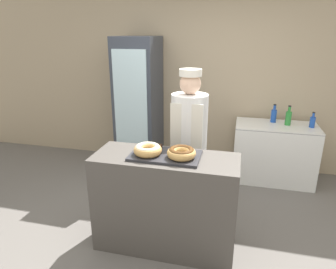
{
  "coord_description": "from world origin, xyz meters",
  "views": [
    {
      "loc": [
        0.62,
        -2.43,
        2.03
      ],
      "look_at": [
        0.0,
        0.1,
        1.13
      ],
      "focal_mm": 32.0,
      "sensor_mm": 36.0,
      "label": 1
    }
  ],
  "objects_px": {
    "donut_light_glaze": "(148,149)",
    "bottle_blue": "(312,122)",
    "donut_chocolate_glaze": "(181,152)",
    "brownie_back_left": "(158,146)",
    "chest_freezer": "(274,152)",
    "bottle_green": "(288,118)",
    "bottle_blue_b": "(274,115)",
    "beverage_fridge": "(139,105)",
    "baker_person": "(189,143)",
    "brownie_back_right": "(180,148)",
    "serving_tray": "(165,155)"
  },
  "relations": [
    {
      "from": "chest_freezer",
      "to": "bottle_blue_b",
      "type": "height_order",
      "value": "bottle_blue_b"
    },
    {
      "from": "chest_freezer",
      "to": "bottle_green",
      "type": "distance_m",
      "value": 0.53
    },
    {
      "from": "bottle_blue",
      "to": "brownie_back_right",
      "type": "bearing_deg",
      "value": -132.58
    },
    {
      "from": "baker_person",
      "to": "bottle_blue_b",
      "type": "bearing_deg",
      "value": 52.44
    },
    {
      "from": "donut_light_glaze",
      "to": "bottle_blue",
      "type": "height_order",
      "value": "donut_light_glaze"
    },
    {
      "from": "brownie_back_right",
      "to": "beverage_fridge",
      "type": "distance_m",
      "value": 1.87
    },
    {
      "from": "donut_light_glaze",
      "to": "brownie_back_left",
      "type": "distance_m",
      "value": 0.18
    },
    {
      "from": "serving_tray",
      "to": "chest_freezer",
      "type": "relative_size",
      "value": 0.58
    },
    {
      "from": "bottle_green",
      "to": "brownie_back_left",
      "type": "bearing_deg",
      "value": -130.31
    },
    {
      "from": "brownie_back_left",
      "to": "brownie_back_right",
      "type": "xyz_separation_m",
      "value": [
        0.22,
        0.0,
        0.0
      ]
    },
    {
      "from": "brownie_back_right",
      "to": "bottle_blue",
      "type": "height_order",
      "value": "bottle_blue"
    },
    {
      "from": "donut_light_glaze",
      "to": "bottle_blue_b",
      "type": "xyz_separation_m",
      "value": [
        1.25,
        1.9,
        -0.1
      ]
    },
    {
      "from": "serving_tray",
      "to": "baker_person",
      "type": "height_order",
      "value": "baker_person"
    },
    {
      "from": "beverage_fridge",
      "to": "bottle_green",
      "type": "relative_size",
      "value": 7.28
    },
    {
      "from": "donut_light_glaze",
      "to": "beverage_fridge",
      "type": "bearing_deg",
      "value": 111.57
    },
    {
      "from": "donut_chocolate_glaze",
      "to": "bottle_blue",
      "type": "xyz_separation_m",
      "value": [
        1.42,
        1.76,
        -0.12
      ]
    },
    {
      "from": "beverage_fridge",
      "to": "donut_light_glaze",
      "type": "bearing_deg",
      "value": -68.43
    },
    {
      "from": "donut_light_glaze",
      "to": "chest_freezer",
      "type": "bearing_deg",
      "value": 53.9
    },
    {
      "from": "chest_freezer",
      "to": "bottle_blue_b",
      "type": "bearing_deg",
      "value": 108.51
    },
    {
      "from": "donut_light_glaze",
      "to": "bottle_green",
      "type": "distance_m",
      "value": 2.3
    },
    {
      "from": "donut_chocolate_glaze",
      "to": "brownie_back_right",
      "type": "xyz_separation_m",
      "value": [
        -0.05,
        0.17,
        -0.03
      ]
    },
    {
      "from": "chest_freezer",
      "to": "bottle_green",
      "type": "height_order",
      "value": "bottle_green"
    },
    {
      "from": "serving_tray",
      "to": "bottle_blue_b",
      "type": "relative_size",
      "value": 2.46
    },
    {
      "from": "bottle_blue",
      "to": "bottle_green",
      "type": "height_order",
      "value": "bottle_green"
    },
    {
      "from": "baker_person",
      "to": "bottle_blue_b",
      "type": "relative_size",
      "value": 6.52
    },
    {
      "from": "bottle_green",
      "to": "baker_person",
      "type": "bearing_deg",
      "value": -134.71
    },
    {
      "from": "bottle_blue",
      "to": "chest_freezer",
      "type": "bearing_deg",
      "value": 178.73
    },
    {
      "from": "beverage_fridge",
      "to": "bottle_blue",
      "type": "bearing_deg",
      "value": -0.07
    },
    {
      "from": "donut_chocolate_glaze",
      "to": "baker_person",
      "type": "relative_size",
      "value": 0.15
    },
    {
      "from": "bottle_green",
      "to": "bottle_blue_b",
      "type": "bearing_deg",
      "value": 150.05
    },
    {
      "from": "brownie_back_right",
      "to": "donut_light_glaze",
      "type": "bearing_deg",
      "value": -147.55
    },
    {
      "from": "serving_tray",
      "to": "bottle_blue",
      "type": "xyz_separation_m",
      "value": [
        1.57,
        1.73,
        -0.06
      ]
    },
    {
      "from": "donut_chocolate_glaze",
      "to": "bottle_green",
      "type": "relative_size",
      "value": 0.95
    },
    {
      "from": "bottle_green",
      "to": "beverage_fridge",
      "type": "bearing_deg",
      "value": -179.15
    },
    {
      "from": "donut_chocolate_glaze",
      "to": "bottle_blue_b",
      "type": "distance_m",
      "value": 2.12
    },
    {
      "from": "bottle_green",
      "to": "bottle_blue_b",
      "type": "distance_m",
      "value": 0.21
    },
    {
      "from": "chest_freezer",
      "to": "bottle_green",
      "type": "xyz_separation_m",
      "value": [
        0.14,
        0.02,
        0.51
      ]
    },
    {
      "from": "donut_chocolate_glaze",
      "to": "brownie_back_left",
      "type": "distance_m",
      "value": 0.31
    },
    {
      "from": "serving_tray",
      "to": "bottle_blue",
      "type": "height_order",
      "value": "bottle_blue"
    },
    {
      "from": "bottle_green",
      "to": "bottle_blue_b",
      "type": "relative_size",
      "value": 1.06
    },
    {
      "from": "brownie_back_left",
      "to": "serving_tray",
      "type": "bearing_deg",
      "value": -50.42
    },
    {
      "from": "brownie_back_left",
      "to": "bottle_blue",
      "type": "xyz_separation_m",
      "value": [
        1.68,
        1.6,
        -0.09
      ]
    },
    {
      "from": "donut_light_glaze",
      "to": "baker_person",
      "type": "relative_size",
      "value": 0.15
    },
    {
      "from": "brownie_back_left",
      "to": "bottle_blue_b",
      "type": "bearing_deg",
      "value": 55.25
    },
    {
      "from": "baker_person",
      "to": "bottle_green",
      "type": "relative_size",
      "value": 6.18
    },
    {
      "from": "donut_chocolate_glaze",
      "to": "bottle_blue_b",
      "type": "xyz_separation_m",
      "value": [
        0.94,
        1.9,
        -0.1
      ]
    },
    {
      "from": "donut_light_glaze",
      "to": "chest_freezer",
      "type": "height_order",
      "value": "donut_light_glaze"
    },
    {
      "from": "serving_tray",
      "to": "donut_light_glaze",
      "type": "distance_m",
      "value": 0.17
    },
    {
      "from": "donut_light_glaze",
      "to": "brownie_back_right",
      "type": "distance_m",
      "value": 0.31
    },
    {
      "from": "donut_chocolate_glaze",
      "to": "brownie_back_left",
      "type": "height_order",
      "value": "donut_chocolate_glaze"
    }
  ]
}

